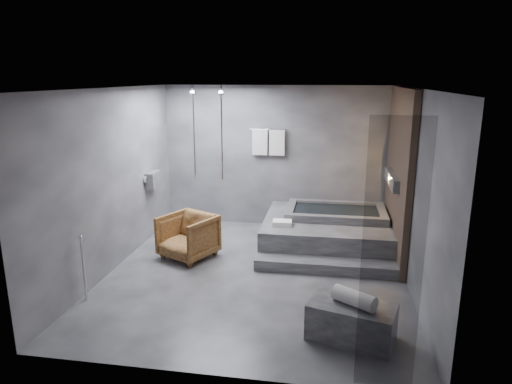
# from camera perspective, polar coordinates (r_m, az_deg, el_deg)

# --- Properties ---
(room) EXTENTS (5.00, 5.04, 2.82)m
(room) POSITION_cam_1_polar(r_m,az_deg,el_deg) (6.81, 3.61, 3.82)
(room) COLOR #323234
(room) RESTS_ON ground
(tub_deck) EXTENTS (2.20, 2.00, 0.50)m
(tub_deck) POSITION_cam_1_polar(r_m,az_deg,el_deg) (8.33, 8.80, -4.91)
(tub_deck) COLOR #37373A
(tub_deck) RESTS_ON ground
(tub_step) EXTENTS (2.20, 0.36, 0.18)m
(tub_step) POSITION_cam_1_polar(r_m,az_deg,el_deg) (7.28, 8.62, -9.13)
(tub_step) COLOR #37373A
(tub_step) RESTS_ON ground
(concrete_bench) EXTENTS (1.08, 0.78, 0.44)m
(concrete_bench) POSITION_cam_1_polar(r_m,az_deg,el_deg) (5.57, 11.85, -15.57)
(concrete_bench) COLOR #343437
(concrete_bench) RESTS_ON ground
(driftwood_chair) EXTENTS (1.06, 1.07, 0.74)m
(driftwood_chair) POSITION_cam_1_polar(r_m,az_deg,el_deg) (7.73, -8.50, -5.50)
(driftwood_chair) COLOR #452811
(driftwood_chair) RESTS_ON ground
(rolled_towel) EXTENTS (0.53, 0.43, 0.18)m
(rolled_towel) POSITION_cam_1_polar(r_m,az_deg,el_deg) (5.41, 12.17, -12.84)
(rolled_towel) COLOR white
(rolled_towel) RESTS_ON concrete_bench
(deck_towel) EXTENTS (0.33, 0.25, 0.09)m
(deck_towel) POSITION_cam_1_polar(r_m,az_deg,el_deg) (7.78, 3.29, -3.89)
(deck_towel) COLOR white
(deck_towel) RESTS_ON tub_deck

